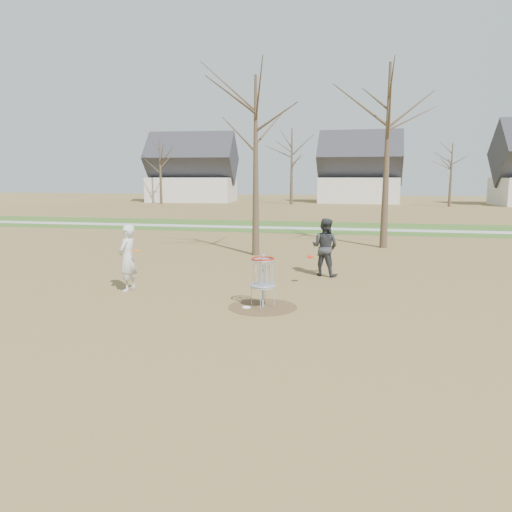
# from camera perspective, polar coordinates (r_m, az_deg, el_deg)

# --- Properties ---
(ground) EXTENTS (160.00, 160.00, 0.00)m
(ground) POSITION_cam_1_polar(r_m,az_deg,el_deg) (13.08, 0.78, -5.86)
(ground) COLOR brown
(ground) RESTS_ON ground
(green_band) EXTENTS (160.00, 8.00, 0.01)m
(green_band) POSITION_cam_1_polar(r_m,az_deg,el_deg) (33.65, 7.77, 3.27)
(green_band) COLOR #2D5119
(green_band) RESTS_ON ground
(footpath) EXTENTS (160.00, 1.50, 0.01)m
(footpath) POSITION_cam_1_polar(r_m,az_deg,el_deg) (32.66, 7.64, 3.11)
(footpath) COLOR #9E9E99
(footpath) RESTS_ON green_band
(dirt_circle) EXTENTS (1.80, 1.80, 0.01)m
(dirt_circle) POSITION_cam_1_polar(r_m,az_deg,el_deg) (13.08, 0.78, -5.84)
(dirt_circle) COLOR #47331E
(dirt_circle) RESTS_ON ground
(player_standing) EXTENTS (0.51, 0.74, 1.97)m
(player_standing) POSITION_cam_1_polar(r_m,az_deg,el_deg) (15.18, -14.47, -0.24)
(player_standing) COLOR silver
(player_standing) RESTS_ON ground
(player_throwing) EXTENTS (1.15, 1.02, 1.97)m
(player_throwing) POSITION_cam_1_polar(r_m,az_deg,el_deg) (17.15, 7.88, 1.01)
(player_throwing) COLOR #2D2F32
(player_throwing) RESTS_ON ground
(disc_grounded) EXTENTS (0.22, 0.22, 0.02)m
(disc_grounded) POSITION_cam_1_polar(r_m,az_deg,el_deg) (12.98, -1.10, -5.88)
(disc_grounded) COLOR white
(disc_grounded) RESTS_ON dirt_circle
(discs_in_play) EXTENTS (5.03, 2.27, 0.40)m
(discs_in_play) POSITION_cam_1_polar(r_m,az_deg,el_deg) (15.00, -2.89, 0.24)
(discs_in_play) COLOR red
(discs_in_play) RESTS_ON ground
(disc_golf_basket) EXTENTS (0.64, 0.64, 1.35)m
(disc_golf_basket) POSITION_cam_1_polar(r_m,az_deg,el_deg) (12.87, 0.79, -1.92)
(disc_golf_basket) COLOR #9EA3AD
(disc_golf_basket) RESTS_ON ground
(bare_trees) EXTENTS (52.62, 44.98, 9.00)m
(bare_trees) POSITION_cam_1_polar(r_m,az_deg,el_deg) (48.23, 11.41, 11.26)
(bare_trees) COLOR #382B1E
(bare_trees) RESTS_ON ground
(houses_row) EXTENTS (56.51, 10.01, 7.26)m
(houses_row) POSITION_cam_1_polar(r_m,az_deg,el_deg) (64.98, 13.82, 8.97)
(houses_row) COLOR silver
(houses_row) RESTS_ON ground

